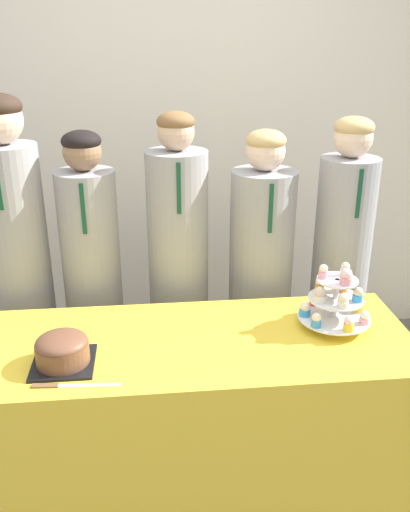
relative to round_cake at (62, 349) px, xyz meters
The scene contains 10 objects.
wall_back 1.64m from the round_cake, 73.56° to the left, with size 9.00×0.06×2.70m.
table 0.62m from the round_cake, 14.44° to the left, with size 1.75×0.64×0.73m.
round_cake is the anchor object (origin of this frame).
cake_knife 0.15m from the round_cake, 86.29° to the right, with size 0.29×0.04×0.01m.
cupcake_stand 1.05m from the round_cake, ahead, with size 0.29×0.29×0.27m.
student_0 0.73m from the round_cake, 112.59° to the left, with size 0.28×0.29×1.59m.
student_1 0.69m from the round_cake, 86.20° to the left, with size 0.27×0.27×1.44m.
student_2 0.81m from the round_cake, 56.56° to the left, with size 0.28×0.28×1.51m.
student_3 1.09m from the round_cake, 38.81° to the left, with size 0.30×0.31×1.43m.
student_4 1.41m from the round_cake, 28.71° to the left, with size 0.27×0.28×1.48m.
Camera 1 is at (-0.11, -1.46, 1.80)m, focal length 38.00 mm.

